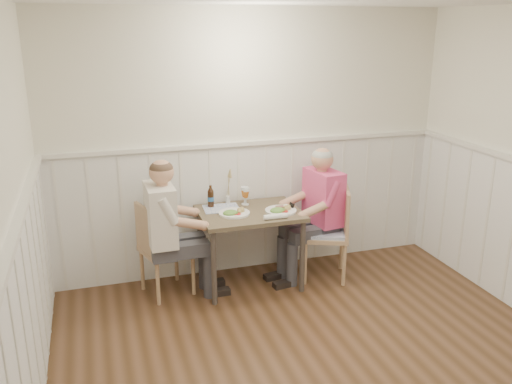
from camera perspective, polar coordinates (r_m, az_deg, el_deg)
room_shell at (r=3.29m, az=10.92°, el=0.73°), size 4.04×4.54×2.60m
wainscot at (r=4.17m, az=5.83°, el=-7.66°), size 4.00×4.49×1.34m
dining_table at (r=5.14m, az=-0.67°, el=-3.09°), size 0.95×0.70×0.75m
chair_right at (r=5.39m, az=7.87°, el=-3.95°), size 0.57×0.57×0.93m
chair_left at (r=5.09m, az=-10.00°, el=-5.65°), size 0.52×0.52×0.88m
man_in_pink at (r=5.40m, az=6.64°, el=-3.19°), size 0.66×0.47×1.33m
diner_cream at (r=4.96m, az=-9.40°, el=-5.16°), size 0.62×0.44×1.35m
plate_man at (r=5.08m, az=2.56°, el=-1.86°), size 0.30×0.30×0.07m
plate_diner at (r=5.01m, az=-2.43°, el=-2.15°), size 0.29×0.29×0.07m
beer_glass_a at (r=5.25m, az=-1.08°, el=-0.18°), size 0.07×0.07×0.17m
beer_glass_b at (r=5.26m, az=-1.21°, el=-0.08°), size 0.07×0.07×0.18m
beer_bottle at (r=5.21m, az=-4.79°, el=-0.58°), size 0.06×0.06×0.22m
rolled_napkin at (r=4.90m, az=2.06°, el=-2.60°), size 0.22×0.05×0.05m
grass_vase at (r=5.28m, az=-3.01°, el=0.49°), size 0.04×0.04×0.37m
gingham_mat at (r=5.19m, az=-3.67°, el=-1.72°), size 0.35×0.29×0.01m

